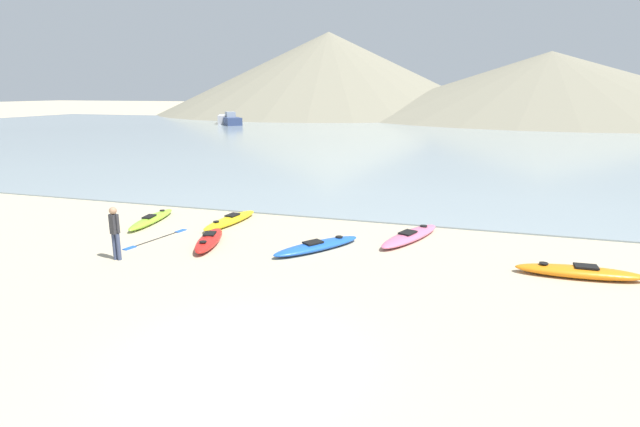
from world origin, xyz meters
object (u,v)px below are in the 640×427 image
at_px(kayak_on_sand_1, 317,246).
at_px(moored_boat_0, 231,120).
at_px(kayak_on_sand_0, 152,219).
at_px(person_near_foreground, 115,230).
at_px(kayak_on_sand_5, 230,220).
at_px(kayak_on_sand_4, 410,236).
at_px(kayak_on_sand_2, 209,240).
at_px(loose_paddle, 157,239).
at_px(moored_boat_2, 225,119).
at_px(kayak_on_sand_3, 579,272).

distance_m(kayak_on_sand_1, moored_boat_0, 60.74).
relative_size(kayak_on_sand_0, person_near_foreground, 2.02).
bearing_deg(moored_boat_0, person_near_foreground, -66.01).
bearing_deg(kayak_on_sand_5, kayak_on_sand_4, -0.42).
height_order(kayak_on_sand_2, moored_boat_0, moored_boat_0).
xyz_separation_m(kayak_on_sand_0, kayak_on_sand_5, (3.02, 0.76, 0.02)).
relative_size(person_near_foreground, loose_paddle, 0.60).
bearing_deg(kayak_on_sand_1, kayak_on_sand_0, 169.64).
height_order(person_near_foreground, moored_boat_2, person_near_foreground).
bearing_deg(person_near_foreground, kayak_on_sand_5, 74.63).
bearing_deg(loose_paddle, moored_boat_0, 114.72).
xyz_separation_m(kayak_on_sand_1, loose_paddle, (-5.68, -0.56, -0.12)).
height_order(kayak_on_sand_1, kayak_on_sand_3, kayak_on_sand_3).
distance_m(kayak_on_sand_1, loose_paddle, 5.71).
relative_size(kayak_on_sand_2, moored_boat_0, 0.53).
relative_size(kayak_on_sand_4, kayak_on_sand_5, 1.09).
height_order(kayak_on_sand_2, person_near_foreground, person_near_foreground).
distance_m(kayak_on_sand_4, person_near_foreground, 9.57).
xyz_separation_m(kayak_on_sand_0, kayak_on_sand_4, (9.95, 0.71, 0.01)).
distance_m(kayak_on_sand_2, kayak_on_sand_4, 6.86).
bearing_deg(kayak_on_sand_2, kayak_on_sand_4, 22.36).
xyz_separation_m(kayak_on_sand_3, person_near_foreground, (-13.17, -2.59, 0.79)).
bearing_deg(moored_boat_2, kayak_on_sand_0, -64.87).
bearing_deg(moored_boat_0, loose_paddle, -65.28).
relative_size(kayak_on_sand_5, moored_boat_2, 0.53).
bearing_deg(kayak_on_sand_2, person_near_foreground, -131.43).
height_order(kayak_on_sand_4, moored_boat_0, moored_boat_0).
height_order(moored_boat_2, loose_paddle, moored_boat_2).
height_order(kayak_on_sand_0, kayak_on_sand_4, kayak_on_sand_4).
bearing_deg(moored_boat_2, kayak_on_sand_5, -61.95).
bearing_deg(kayak_on_sand_4, kayak_on_sand_2, -157.64).
bearing_deg(kayak_on_sand_5, moored_boat_2, 118.05).
height_order(moored_boat_0, moored_boat_2, moored_boat_0).
bearing_deg(kayak_on_sand_0, moored_boat_0, 114.10).
bearing_deg(moored_boat_0, moored_boat_2, 133.18).
bearing_deg(kayak_on_sand_5, loose_paddle, -119.35).
relative_size(kayak_on_sand_2, person_near_foreground, 1.69).
bearing_deg(kayak_on_sand_5, kayak_on_sand_3, -10.70).
height_order(person_near_foreground, loose_paddle, person_near_foreground).
distance_m(kayak_on_sand_1, kayak_on_sand_3, 7.65).
bearing_deg(moored_boat_0, kayak_on_sand_0, -65.90).
relative_size(kayak_on_sand_3, kayak_on_sand_4, 0.93).
xyz_separation_m(kayak_on_sand_2, kayak_on_sand_4, (6.34, 2.61, -0.03)).
distance_m(kayak_on_sand_2, loose_paddle, 2.08).
bearing_deg(moored_boat_2, kayak_on_sand_3, -54.03).
height_order(kayak_on_sand_4, moored_boat_2, moored_boat_2).
bearing_deg(kayak_on_sand_1, kayak_on_sand_5, 153.68).
xyz_separation_m(kayak_on_sand_0, person_near_foreground, (1.70, -4.07, 0.81)).
xyz_separation_m(kayak_on_sand_1, kayak_on_sand_2, (-3.61, -0.58, 0.03)).
bearing_deg(kayak_on_sand_2, kayak_on_sand_0, 152.21).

